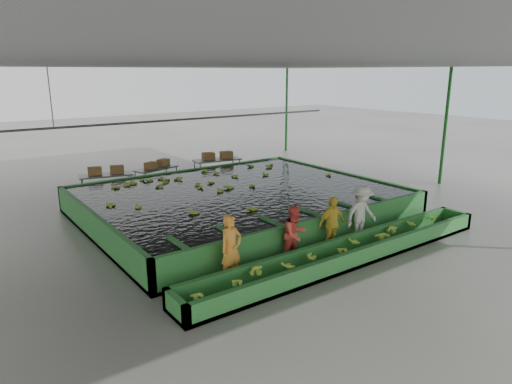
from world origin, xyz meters
TOP-DOWN VIEW (x-y plane):
  - ground at (0.00, 0.00)m, footprint 80.00×80.00m
  - shed_roof at (0.00, 0.00)m, footprint 20.00×22.00m
  - shed_posts at (0.00, 0.00)m, footprint 20.00×22.00m
  - flotation_tank at (0.00, 1.50)m, footprint 10.00×8.00m
  - tank_water at (0.00, 1.50)m, footprint 9.70×7.70m
  - sorting_trough at (0.00, -3.60)m, footprint 10.00×1.00m
  - cableway_rail at (0.00, 5.00)m, footprint 0.08×0.08m
  - rail_hanger_left at (-5.00, 5.00)m, footprint 0.04×0.04m
  - rail_hanger_right at (5.00, 5.00)m, footprint 0.04×0.04m
  - worker_a at (-3.11, -2.80)m, footprint 0.64×0.46m
  - worker_b at (-1.15, -2.80)m, footprint 0.77×0.62m
  - worker_c at (0.17, -2.80)m, footprint 0.92×0.42m
  - worker_d at (1.35, -2.80)m, footprint 1.12×0.69m
  - packing_table_left at (-2.98, 6.44)m, footprint 2.13×1.20m
  - packing_table_mid at (-0.77, 6.69)m, footprint 2.02×1.25m
  - packing_table_right at (2.08, 6.39)m, footprint 2.22×1.15m
  - box_stack_left at (-2.94, 6.52)m, footprint 1.40×0.72m
  - box_stack_mid at (-0.66, 6.78)m, footprint 1.32×0.87m
  - box_stack_right at (2.15, 6.47)m, footprint 1.45×0.69m
  - floating_bananas at (0.00, 2.30)m, footprint 9.42×6.42m
  - trough_bananas at (0.00, -3.60)m, footprint 9.65×0.64m

SIDE VIEW (x-z plane):
  - ground at x=0.00m, z-range 0.00..0.00m
  - sorting_trough at x=0.00m, z-range 0.00..0.50m
  - trough_bananas at x=0.00m, z-range 0.34..0.46m
  - packing_table_mid at x=-0.77m, z-range 0.00..0.86m
  - flotation_tank at x=0.00m, z-range 0.00..0.90m
  - packing_table_left at x=-2.98m, z-range 0.00..0.91m
  - packing_table_right at x=2.08m, z-range 0.00..0.96m
  - worker_b at x=-1.15m, z-range 0.00..1.52m
  - worker_c at x=0.17m, z-range 0.00..1.55m
  - worker_a at x=-3.11m, z-range 0.00..1.63m
  - worker_d at x=1.35m, z-range 0.00..1.69m
  - tank_water at x=0.00m, z-range 0.85..0.85m
  - floating_bananas at x=0.00m, z-range 0.79..0.91m
  - box_stack_mid at x=-0.66m, z-range 0.72..1.00m
  - box_stack_left at x=-2.94m, z-range 0.77..1.06m
  - box_stack_right at x=2.15m, z-range 0.81..1.12m
  - shed_posts at x=0.00m, z-range 0.00..5.00m
  - cableway_rail at x=0.00m, z-range -4.00..10.00m
  - rail_hanger_left at x=-5.00m, z-range 3.00..5.00m
  - rail_hanger_right at x=5.00m, z-range 3.00..5.00m
  - shed_roof at x=0.00m, z-range 4.98..5.02m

